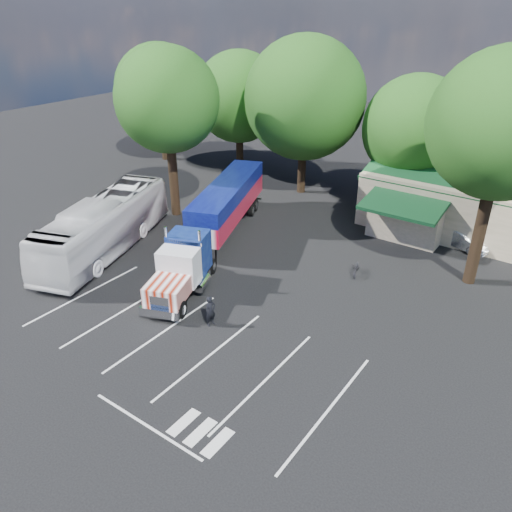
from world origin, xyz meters
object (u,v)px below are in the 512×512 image
Objects in this scene: semi_truck at (218,215)px; tour_bus at (104,226)px; woman at (210,311)px; bicycle at (356,268)px; silver_sedan at (462,238)px.

tour_bus is (-5.56, -5.18, -0.36)m from semi_truck.
woman reaches higher than bicycle.
woman is 10.21m from bicycle.
semi_truck is at bearing 48.65° from woman.
semi_truck is 4.45× the size of silver_sedan.
tour_bus is at bearing 144.23° from silver_sedan.
silver_sedan is (19.62, 14.48, -1.15)m from tour_bus.
semi_truck reaches higher than woman.
bicycle is at bearing 4.64° from tour_bus.
silver_sedan is at bearing 17.26° from tour_bus.
semi_truck is 1.37× the size of tour_bus.
tour_bus is 24.41m from silver_sedan.
woman is at bearing -73.96° from semi_truck.
tour_bus is (-11.45, 2.66, 0.96)m from woman.
woman is 0.13× the size of tour_bus.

